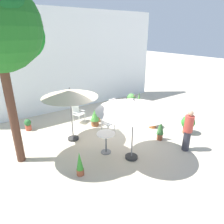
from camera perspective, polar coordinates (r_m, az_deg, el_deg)
name	(u,v)px	position (r m, az deg, el deg)	size (l,w,h in m)	color
ground_plane	(118,134)	(8.77, 1.77, -6.24)	(60.00, 60.00, 0.00)	beige
villa_facade	(73,61)	(11.53, -10.98, 13.95)	(10.67, 0.30, 5.25)	white
patio_umbrella_0	(134,106)	(6.38, 6.11, 1.76)	(2.43, 2.43, 2.19)	#2D2D2D
patio_umbrella_1	(70,94)	(7.76, -11.87, 5.12)	(2.12, 2.12, 2.19)	#2D2D2D
cafe_table_0	(106,139)	(7.27, -1.73, -7.74)	(0.67, 0.67, 0.78)	white
patio_chair_0	(140,108)	(10.26, 7.85, 1.07)	(0.66, 0.65, 0.90)	silver
patio_chair_1	(111,106)	(10.40, -0.34, 1.68)	(0.48, 0.46, 0.97)	white
patio_chair_2	(107,121)	(8.72, -1.52, -2.48)	(0.52, 0.53, 0.95)	silver
patio_chair_3	(77,112)	(9.85, -9.75, 0.01)	(0.59, 0.57, 0.90)	white
potted_plant_0	(80,164)	(6.37, -9.10, -14.37)	(0.23, 0.23, 0.81)	#9C4E32
potted_plant_1	(97,116)	(9.89, -4.26, -1.00)	(0.38, 0.37, 0.56)	#9C5233
potted_plant_2	(28,124)	(9.73, -22.68, -3.23)	(0.31, 0.30, 0.52)	#C1523A
potted_plant_3	(139,100)	(11.77, 7.61, 3.41)	(0.25, 0.25, 0.90)	brown
potted_plant_4	(188,123)	(9.24, 20.68, -3.05)	(0.57, 0.57, 0.81)	brown
potted_plant_5	(95,117)	(9.39, -4.89, -1.53)	(0.42, 0.42, 0.79)	brown
potted_plant_6	(131,99)	(12.01, 5.47, 3.76)	(0.53, 0.53, 0.74)	#BD6939
potted_plant_7	(160,129)	(8.35, 13.54, -4.58)	(0.28, 0.28, 0.94)	brown
potted_plant_8	(153,119)	(9.39, 11.49, -2.03)	(0.51, 0.51, 0.72)	#A95B2C
standing_person	(188,130)	(7.78, 20.69, -4.87)	(0.45, 0.45, 1.59)	#33333D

